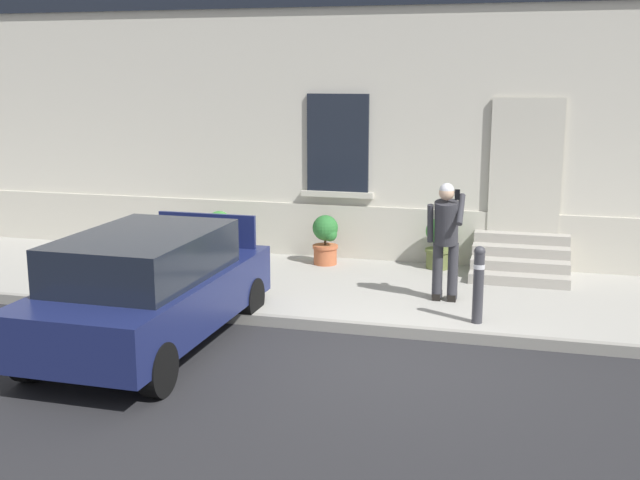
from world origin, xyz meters
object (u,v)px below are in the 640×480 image
planter_charcoal (220,234)px  planter_olive (439,242)px  person_on_phone (446,234)px  hatchback_car_navy (150,287)px  planter_terracotta (326,238)px  bollard_near_person (478,282)px

planter_charcoal → planter_olive: 3.86m
person_on_phone → planter_olive: person_on_phone is taller
hatchback_car_navy → planter_terracotta: bearing=75.1°
hatchback_car_navy → planter_charcoal: hatchback_car_navy is taller
person_on_phone → hatchback_car_navy: bearing=-134.6°
planter_olive → bollard_near_person: bearing=-73.4°
person_on_phone → planter_terracotta: 2.90m
hatchback_car_navy → planter_charcoal: size_ratio=4.75×
person_on_phone → planter_terracotta: person_on_phone is taller
person_on_phone → bollard_near_person: bearing=-50.5°
planter_terracotta → person_on_phone: bearing=-38.2°
bollard_near_person → planter_charcoal: bollard_near_person is taller
person_on_phone → planter_olive: 2.07m
bollard_near_person → planter_terracotta: bollard_near_person is taller
person_on_phone → planter_olive: bearing=107.8°
planter_terracotta → bollard_near_person: bearing=-43.8°
planter_terracotta → planter_olive: size_ratio=1.00×
bollard_near_person → planter_olive: (-0.86, 2.88, -0.11)m
planter_charcoal → planter_olive: bearing=4.5°
planter_terracotta → planter_olive: (1.92, 0.21, 0.00)m
hatchback_car_navy → bollard_near_person: hatchback_car_navy is taller
bollard_near_person → planter_terracotta: bearing=136.2°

